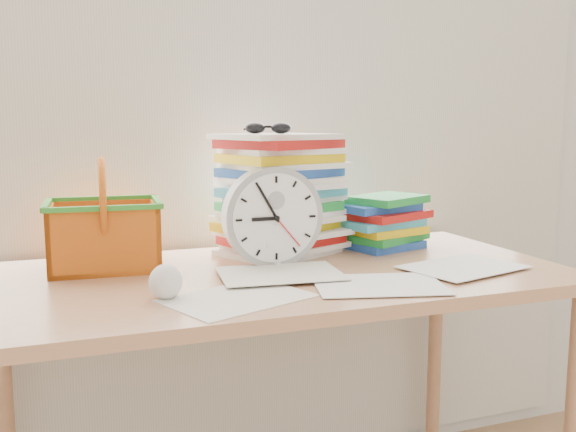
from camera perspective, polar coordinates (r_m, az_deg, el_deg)
name	(u,v)px	position (r m, az deg, el deg)	size (l,w,h in m)	color
curtain	(234,54)	(1.89, -4.80, 14.14)	(2.40, 0.01, 2.50)	silver
desk	(279,301)	(1.58, -0.81, -7.59)	(1.40, 0.70, 0.75)	#A9744F
paper_stack	(281,194)	(1.75, -0.63, 1.95)	(0.33, 0.27, 0.33)	white
clock	(273,217)	(1.60, -1.38, -0.06)	(0.25, 0.25, 0.05)	#989898
sunglasses	(268,128)	(1.68, -1.78, 7.83)	(0.14, 0.12, 0.03)	black
book_stack	(382,222)	(1.86, 8.37, -0.49)	(0.26, 0.20, 0.15)	white
basket	(104,215)	(1.63, -16.08, 0.10)	(0.27, 0.21, 0.27)	orange
crumpled_ball	(165,281)	(1.34, -10.85, -5.72)	(0.07, 0.07, 0.07)	white
scattered_papers	(279,269)	(1.56, -0.82, -4.74)	(1.26, 0.42, 0.02)	white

